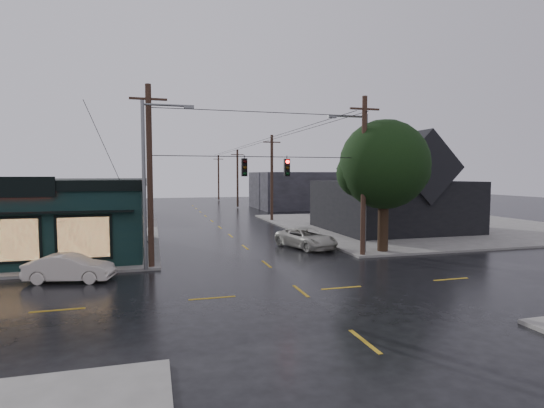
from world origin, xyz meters
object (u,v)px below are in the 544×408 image
object	(u,v)px
utility_pole_nw	(152,269)
suv_silver	(306,238)
corner_tree	(384,165)
utility_pole_ne	(362,257)
sedan_cream	(70,268)

from	to	relation	value
utility_pole_nw	suv_silver	world-z (taller)	utility_pole_nw
corner_tree	utility_pole_ne	world-z (taller)	corner_tree
corner_tree	suv_silver	distance (m)	7.43
sedan_cream	suv_silver	bearing A→B (deg)	-55.99
corner_tree	utility_pole_nw	size ratio (longest dim) A/B	0.86
suv_silver	utility_pole_ne	bearing A→B (deg)	-77.71
sedan_cream	suv_silver	world-z (taller)	suv_silver
utility_pole_nw	sedan_cream	xyz separation A→B (m)	(-3.85, -1.80, 0.68)
utility_pole_nw	sedan_cream	world-z (taller)	utility_pole_nw
utility_pole_nw	suv_silver	xyz separation A→B (m)	(10.64, 4.01, 0.71)
utility_pole_ne	sedan_cream	distance (m)	16.96
utility_pole_ne	utility_pole_nw	bearing A→B (deg)	180.00
utility_pole_nw	sedan_cream	distance (m)	4.31
corner_tree	sedan_cream	world-z (taller)	corner_tree
corner_tree	utility_pole_nw	bearing A→B (deg)	-176.93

